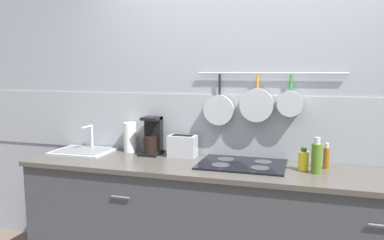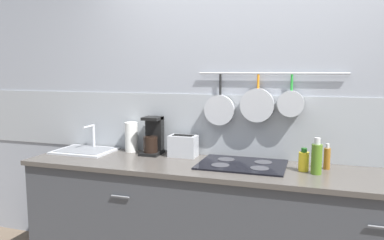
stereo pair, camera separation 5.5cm
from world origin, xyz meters
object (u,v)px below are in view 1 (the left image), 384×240
(paper_towel_roll, at_px, (130,137))
(bottle_cooking_wine, at_px, (317,158))
(coffee_maker, at_px, (152,139))
(toaster, at_px, (182,146))
(bottle_dish_soap, at_px, (304,160))
(bottle_olive_oil, at_px, (326,157))

(paper_towel_roll, xyz_separation_m, bottle_cooking_wine, (1.49, -0.25, -0.02))
(coffee_maker, relative_size, toaster, 1.31)
(bottle_dish_soap, bearing_deg, paper_towel_roll, 172.27)
(bottle_cooking_wine, bearing_deg, coffee_maker, 170.06)
(bottle_dish_soap, distance_m, bottle_cooking_wine, 0.11)
(bottle_cooking_wine, height_order, bottle_olive_oil, bottle_cooking_wine)
(paper_towel_roll, relative_size, bottle_olive_oil, 1.38)
(paper_towel_roll, height_order, bottle_olive_oil, paper_towel_roll)
(bottle_olive_oil, bearing_deg, toaster, 177.29)
(bottle_dish_soap, distance_m, bottle_olive_oil, 0.18)
(bottle_dish_soap, bearing_deg, bottle_cooking_wine, -36.53)
(paper_towel_roll, distance_m, coffee_maker, 0.21)
(paper_towel_roll, relative_size, coffee_maker, 0.81)
(toaster, relative_size, bottle_cooking_wine, 0.96)
(coffee_maker, relative_size, bottle_olive_oil, 1.70)
(toaster, bearing_deg, paper_towel_roll, 174.96)
(coffee_maker, distance_m, bottle_olive_oil, 1.35)
(paper_towel_roll, height_order, coffee_maker, coffee_maker)
(bottle_cooking_wine, bearing_deg, bottle_dish_soap, 143.47)
(bottle_olive_oil, bearing_deg, bottle_cooking_wine, -113.71)
(coffee_maker, bearing_deg, bottle_cooking_wine, -9.94)
(toaster, distance_m, bottle_dish_soap, 0.94)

